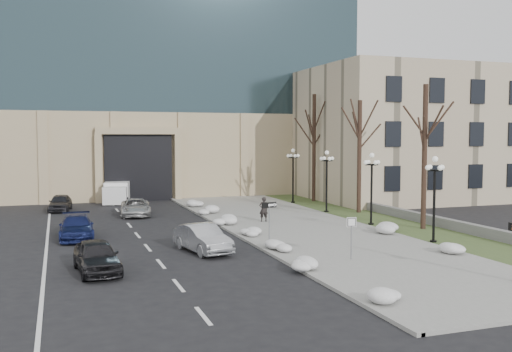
% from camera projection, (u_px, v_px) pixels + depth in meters
% --- Properties ---
extents(ground, '(160.00, 160.00, 0.00)m').
position_uv_depth(ground, '(351.00, 284.00, 22.50)').
color(ground, black).
rests_on(ground, ground).
extents(sidewalk, '(9.00, 40.00, 0.12)m').
position_uv_depth(sidewalk, '(294.00, 226.00, 36.83)').
color(sidewalk, gray).
rests_on(sidewalk, ground).
extents(curb, '(0.30, 40.00, 0.14)m').
position_uv_depth(curb, '(227.00, 229.00, 35.35)').
color(curb, gray).
rests_on(curb, ground).
extents(grass_strip, '(4.00, 40.00, 0.10)m').
position_uv_depth(grass_strip, '(381.00, 221.00, 38.97)').
color(grass_strip, '#394D26').
rests_on(grass_strip, ground).
extents(stone_wall, '(0.50, 30.00, 0.70)m').
position_uv_depth(stone_wall, '(391.00, 211.00, 41.49)').
color(stone_wall, slate).
rests_on(stone_wall, ground).
extents(office_tower, '(40.00, 24.70, 36.00)m').
position_uv_depth(office_tower, '(141.00, 19.00, 61.60)').
color(office_tower, tan).
rests_on(office_tower, ground).
extents(classical_building, '(22.00, 18.12, 12.00)m').
position_uv_depth(classical_building, '(412.00, 134.00, 55.67)').
color(classical_building, '#BAAB8B').
rests_on(classical_building, ground).
extents(car_a, '(2.03, 4.26, 1.41)m').
position_uv_depth(car_a, '(97.00, 256.00, 24.31)').
color(car_a, black).
rests_on(car_a, ground).
extents(car_b, '(2.31, 4.46, 1.40)m').
position_uv_depth(car_b, '(203.00, 238.00, 28.64)').
color(car_b, '#A0A2A7').
rests_on(car_b, ground).
extents(car_c, '(1.98, 4.63, 1.33)m').
position_uv_depth(car_c, '(76.00, 227.00, 32.36)').
color(car_c, navy).
rests_on(car_c, ground).
extents(car_d, '(2.55, 4.70, 1.25)m').
position_uv_depth(car_d, '(136.00, 207.00, 41.75)').
color(car_d, '#BABABA').
rests_on(car_d, ground).
extents(car_e, '(2.02, 4.02, 1.31)m').
position_uv_depth(car_e, '(60.00, 203.00, 44.37)').
color(car_e, '#2A2A2F').
rests_on(car_e, ground).
extents(pedestrian, '(0.63, 0.44, 1.65)m').
position_uv_depth(pedestrian, '(264.00, 209.00, 38.14)').
color(pedestrian, black).
rests_on(pedestrian, sidewalk).
extents(box_truck, '(3.10, 6.09, 1.85)m').
position_uv_depth(box_truck, '(118.00, 192.00, 50.33)').
color(box_truck, silver).
rests_on(box_truck, ground).
extents(one_way_sign, '(0.91, 0.30, 2.41)m').
position_uv_depth(one_way_sign, '(272.00, 210.00, 29.59)').
color(one_way_sign, slate).
rests_on(one_way_sign, ground).
extents(keep_sign, '(0.44, 0.15, 2.08)m').
position_uv_depth(keep_sign, '(351.00, 229.00, 26.38)').
color(keep_sign, slate).
rests_on(keep_sign, ground).
extents(snow_clump_a, '(1.10, 1.60, 0.36)m').
position_uv_depth(snow_clump_a, '(378.00, 294.00, 19.92)').
color(snow_clump_a, white).
rests_on(snow_clump_a, sidewalk).
extents(snow_clump_b, '(1.10, 1.60, 0.36)m').
position_uv_depth(snow_clump_b, '(305.00, 265.00, 24.51)').
color(snow_clump_b, white).
rests_on(snow_clump_b, sidewalk).
extents(snow_clump_c, '(1.10, 1.60, 0.36)m').
position_uv_depth(snow_clump_c, '(280.00, 246.00, 28.59)').
color(snow_clump_c, white).
rests_on(snow_clump_c, sidewalk).
extents(snow_clump_d, '(1.10, 1.60, 0.36)m').
position_uv_depth(snow_clump_d, '(252.00, 233.00, 32.62)').
color(snow_clump_d, white).
rests_on(snow_clump_d, sidewalk).
extents(snow_clump_e, '(1.10, 1.60, 0.36)m').
position_uv_depth(snow_clump_e, '(223.00, 222.00, 36.96)').
color(snow_clump_e, white).
rests_on(snow_clump_e, sidewalk).
extents(snow_clump_f, '(1.10, 1.60, 0.36)m').
position_uv_depth(snow_clump_f, '(207.00, 211.00, 41.94)').
color(snow_clump_f, white).
rests_on(snow_clump_f, sidewalk).
extents(snow_clump_g, '(1.10, 1.60, 0.36)m').
position_uv_depth(snow_clump_g, '(193.00, 204.00, 46.35)').
color(snow_clump_g, white).
rests_on(snow_clump_g, sidewalk).
extents(snow_clump_h, '(1.10, 1.60, 0.36)m').
position_uv_depth(snow_clump_h, '(453.00, 249.00, 27.93)').
color(snow_clump_h, white).
rests_on(snow_clump_h, sidewalk).
extents(snow_clump_i, '(1.10, 1.60, 0.36)m').
position_uv_depth(snow_clump_i, '(386.00, 229.00, 33.90)').
color(snow_clump_i, white).
rests_on(snow_clump_i, sidewalk).
extents(lamppost_a, '(1.18, 1.18, 4.76)m').
position_uv_depth(lamppost_a, '(434.00, 187.00, 30.67)').
color(lamppost_a, black).
rests_on(lamppost_a, ground).
extents(lamppost_b, '(1.18, 1.18, 4.76)m').
position_uv_depth(lamppost_b, '(372.00, 179.00, 36.79)').
color(lamppost_b, black).
rests_on(lamppost_b, ground).
extents(lamppost_c, '(1.18, 1.18, 4.76)m').
position_uv_depth(lamppost_c, '(327.00, 173.00, 42.91)').
color(lamppost_c, black).
rests_on(lamppost_c, ground).
extents(lamppost_d, '(1.18, 1.18, 4.76)m').
position_uv_depth(lamppost_d, '(293.00, 168.00, 49.03)').
color(lamppost_d, black).
rests_on(lamppost_d, ground).
extents(tree_near, '(3.20, 3.20, 9.00)m').
position_uv_depth(tree_near, '(425.00, 136.00, 34.96)').
color(tree_near, black).
rests_on(tree_near, ground).
extents(tree_mid, '(3.20, 3.20, 8.50)m').
position_uv_depth(tree_mid, '(360.00, 141.00, 42.52)').
color(tree_mid, black).
rests_on(tree_mid, ground).
extents(tree_far, '(3.20, 3.20, 9.50)m').
position_uv_depth(tree_far, '(314.00, 133.00, 50.01)').
color(tree_far, black).
rests_on(tree_far, ground).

